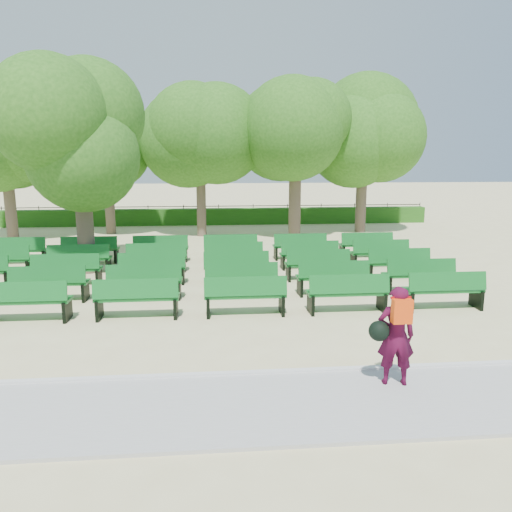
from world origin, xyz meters
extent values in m
plane|color=beige|center=(0.00, 0.00, 0.00)|extent=(120.00, 120.00, 0.00)
cube|color=#ACABA7|center=(0.00, -7.40, 0.03)|extent=(30.00, 2.20, 0.06)
cube|color=silver|center=(0.00, -6.25, 0.05)|extent=(30.00, 0.12, 0.10)
cube|color=#265E18|center=(0.00, 14.00, 0.45)|extent=(26.00, 0.70, 0.90)
cube|color=#116121|center=(-1.27, 0.57, 0.49)|extent=(1.98, 0.60, 0.07)
cube|color=#116121|center=(-1.27, 0.34, 0.76)|extent=(1.97, 0.21, 0.46)
cylinder|color=brown|center=(-3.58, 2.27, 1.56)|extent=(0.54, 0.54, 3.12)
ellipsoid|color=#326A1C|center=(-3.58, 2.27, 4.28)|extent=(4.24, 4.24, 3.81)
imported|color=#420924|center=(3.48, -6.85, 0.89)|extent=(0.66, 0.48, 1.67)
cube|color=#F6440C|center=(3.48, -7.04, 1.37)|extent=(0.31, 0.16, 0.39)
sphere|color=black|center=(3.17, -6.91, 1.00)|extent=(0.33, 0.33, 0.33)
camera|label=1|loc=(0.49, -14.34, 3.75)|focal=35.00mm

